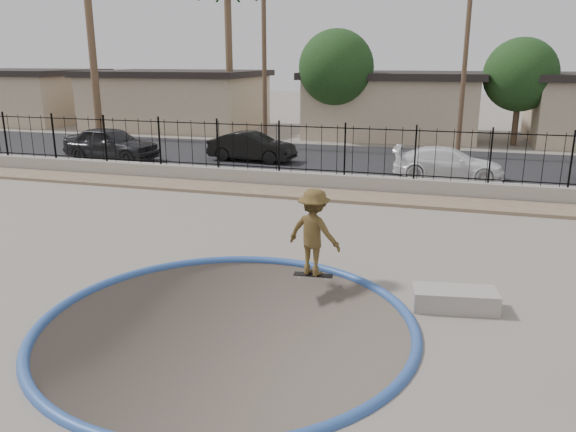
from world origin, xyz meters
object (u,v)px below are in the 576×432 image
(car_a, at_px, (111,143))
(car_b, at_px, (252,147))
(concrete_ledge, at_px, (455,299))
(car_c, at_px, (448,163))
(skateboard, at_px, (313,275))
(skater, at_px, (314,236))

(car_a, bearing_deg, car_b, -71.50)
(concrete_ledge, height_order, car_c, car_c)
(skateboard, relative_size, car_a, 0.19)
(skateboard, bearing_deg, concrete_ledge, -19.47)
(car_a, bearing_deg, skateboard, -127.78)
(skateboard, xyz_separation_m, car_a, (-12.80, 11.72, 0.76))
(concrete_ledge, xyz_separation_m, car_a, (-15.82, 12.51, 0.62))
(concrete_ledge, relative_size, car_b, 0.39)
(car_b, bearing_deg, skater, -150.48)
(skateboard, xyz_separation_m, car_c, (2.65, 11.72, 0.60))
(concrete_ledge, bearing_deg, car_b, 123.40)
(car_c, bearing_deg, skater, 167.07)
(skateboard, bearing_deg, car_b, 110.30)
(car_b, relative_size, car_c, 0.95)
(concrete_ledge, distance_m, car_c, 12.52)
(skateboard, height_order, car_b, car_b)
(skateboard, height_order, car_a, car_a)
(skater, height_order, car_c, skater)
(skater, xyz_separation_m, car_a, (-12.80, 11.72, -0.15))
(car_b, bearing_deg, concrete_ledge, -142.30)
(skater, distance_m, skateboard, 0.90)
(car_a, height_order, car_c, car_a)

